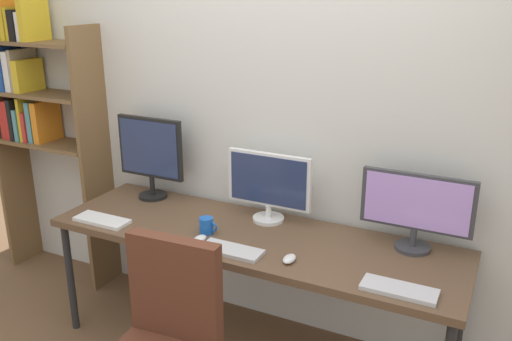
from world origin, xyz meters
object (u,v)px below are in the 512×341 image
object	(u,v)px
keyboard_center	(231,250)
mouse_right_side	(289,259)
bookshelf	(35,103)
monitor_center	(269,184)
monitor_right	(416,207)
mouse_left_side	(200,239)
keyboard_right	(399,290)
coffee_mug	(207,226)
keyboard_left	(102,220)
monitor_left	(150,153)
desk	(252,243)

from	to	relation	value
keyboard_center	mouse_right_side	distance (m)	0.30
bookshelf	monitor_center	xyz separation A→B (m)	(1.77, -0.02, -0.30)
bookshelf	monitor_right	bearing A→B (deg)	-0.39
mouse_left_side	mouse_right_side	world-z (taller)	same
keyboard_right	coffee_mug	xyz separation A→B (m)	(-1.07, 0.13, 0.04)
keyboard_left	mouse_right_side	size ratio (longest dim) A/B	3.40
bookshelf	monitor_left	bearing A→B (deg)	-1.04
bookshelf	mouse_right_side	distance (m)	2.18
monitor_left	keyboard_right	distance (m)	1.73
monitor_left	keyboard_left	xyz separation A→B (m)	(-0.03, -0.44, -0.28)
keyboard_right	mouse_left_side	bearing A→B (deg)	178.43
keyboard_left	monitor_center	bearing A→B (deg)	27.77
desk	keyboard_left	world-z (taller)	keyboard_left
monitor_left	monitor_right	distance (m)	1.62
mouse_left_side	coffee_mug	size ratio (longest dim) A/B	0.91
bookshelf	monitor_center	size ratio (longest dim) A/B	3.95
coffee_mug	mouse_left_side	bearing A→B (deg)	-78.50
monitor_left	keyboard_right	bearing A→B (deg)	-15.00
monitor_left	mouse_left_side	size ratio (longest dim) A/B	5.38
monitor_right	mouse_left_side	world-z (taller)	monitor_right
keyboard_left	coffee_mug	world-z (taller)	coffee_mug
bookshelf	coffee_mug	world-z (taller)	bookshelf
mouse_left_side	monitor_right	bearing A→B (deg)	22.18
bookshelf	mouse_right_side	world-z (taller)	bookshelf
bookshelf	monitor_right	world-z (taller)	bookshelf
mouse_left_side	monitor_center	bearing A→B (deg)	63.74
mouse_left_side	coffee_mug	distance (m)	0.11
bookshelf	desk	bearing A→B (deg)	-7.38
monitor_left	monitor_right	size ratio (longest dim) A/B	0.93
mouse_right_side	mouse_left_side	bearing A→B (deg)	-179.14
desk	mouse_right_side	bearing A→B (deg)	-32.72
keyboard_center	coffee_mug	bearing A→B (deg)	149.13
monitor_right	keyboard_right	world-z (taller)	monitor_right
bookshelf	coffee_mug	bearing A→B (deg)	-11.84
desk	keyboard_right	size ratio (longest dim) A/B	6.84
bookshelf	keyboard_center	world-z (taller)	bookshelf
mouse_right_side	coffee_mug	size ratio (longest dim) A/B	0.91
desk	keyboard_center	bearing A→B (deg)	-90.00
monitor_left	coffee_mug	size ratio (longest dim) A/B	4.88
monitor_left	keyboard_center	world-z (taller)	monitor_left
desk	bookshelf	bearing A→B (deg)	172.62
monitor_left	mouse_left_side	distance (m)	0.78
keyboard_left	monitor_left	bearing A→B (deg)	86.22
monitor_left	monitor_center	distance (m)	0.81
bookshelf	keyboard_right	xyz separation A→B (m)	(2.61, -0.46, -0.50)
monitor_center	monitor_right	distance (m)	0.81
keyboard_right	mouse_right_side	size ratio (longest dim) A/B	3.45
monitor_left	keyboard_right	world-z (taller)	monitor_left
keyboard_right	keyboard_center	bearing A→B (deg)	180.00
coffee_mug	mouse_right_side	bearing A→B (deg)	-10.61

